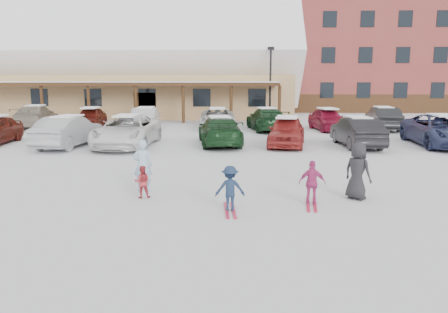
{
  "coord_description": "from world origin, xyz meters",
  "views": [
    {
      "loc": [
        0.84,
        -11.96,
        3.33
      ],
      "look_at": [
        0.3,
        1.0,
        1.0
      ],
      "focal_mm": 35.0,
      "sensor_mm": 36.0,
      "label": 1
    }
  ],
  "objects_px": {
    "parked_car_3": "(220,131)",
    "child_navy": "(230,188)",
    "parked_car_5": "(357,132)",
    "bystander_dark": "(358,171)",
    "child_magenta": "(312,183)",
    "parked_car_4": "(287,131)",
    "adult_skier": "(143,165)",
    "parked_car_9": "(146,118)",
    "parked_car_11": "(267,119)",
    "parked_car_7": "(36,116)",
    "alpine_hotel": "(366,29)",
    "parked_car_10": "(217,119)",
    "parked_car_8": "(91,118)",
    "parked_car_2": "(127,131)",
    "lamp_post": "(270,79)",
    "parked_car_13": "(383,118)",
    "parked_car_1": "(68,131)",
    "parked_car_12": "(327,119)",
    "day_lodge": "(134,71)",
    "toddler_red": "(142,182)",
    "parked_car_6": "(442,130)"
  },
  "relations": [
    {
      "from": "parked_car_8",
      "to": "parked_car_12",
      "type": "distance_m",
      "value": 15.78
    },
    {
      "from": "parked_car_5",
      "to": "parked_car_13",
      "type": "distance_m",
      "value": 8.18
    },
    {
      "from": "parked_car_3",
      "to": "child_navy",
      "type": "bearing_deg",
      "value": 86.05
    },
    {
      "from": "parked_car_11",
      "to": "child_navy",
      "type": "bearing_deg",
      "value": 74.9
    },
    {
      "from": "parked_car_2",
      "to": "parked_car_12",
      "type": "relative_size",
      "value": 1.33
    },
    {
      "from": "alpine_hotel",
      "to": "parked_car_10",
      "type": "distance_m",
      "value": 27.16
    },
    {
      "from": "parked_car_1",
      "to": "bystander_dark",
      "type": "bearing_deg",
      "value": 148.15
    },
    {
      "from": "parked_car_11",
      "to": "lamp_post",
      "type": "bearing_deg",
      "value": -104.21
    },
    {
      "from": "parked_car_3",
      "to": "parked_car_6",
      "type": "xyz_separation_m",
      "value": [
        11.05,
        0.1,
        0.06
      ]
    },
    {
      "from": "lamp_post",
      "to": "parked_car_7",
      "type": "xyz_separation_m",
      "value": [
        -16.36,
        -5.58,
        -2.52
      ]
    },
    {
      "from": "lamp_post",
      "to": "parked_car_12",
      "type": "xyz_separation_m",
      "value": [
        3.32,
        -6.5,
        -2.56
      ]
    },
    {
      "from": "adult_skier",
      "to": "parked_car_9",
      "type": "distance_m",
      "value": 16.49
    },
    {
      "from": "parked_car_5",
      "to": "bystander_dark",
      "type": "bearing_deg",
      "value": 72.03
    },
    {
      "from": "parked_car_5",
      "to": "parked_car_11",
      "type": "bearing_deg",
      "value": -62.14
    },
    {
      "from": "parked_car_8",
      "to": "parked_car_6",
      "type": "bearing_deg",
      "value": -25.44
    },
    {
      "from": "day_lodge",
      "to": "adult_skier",
      "type": "bearing_deg",
      "value": -75.84
    },
    {
      "from": "alpine_hotel",
      "to": "parked_car_6",
      "type": "bearing_deg",
      "value": -97.16
    },
    {
      "from": "alpine_hotel",
      "to": "parked_car_5",
      "type": "distance_m",
      "value": 30.44
    },
    {
      "from": "parked_car_7",
      "to": "parked_car_10",
      "type": "bearing_deg",
      "value": 167.36
    },
    {
      "from": "child_magenta",
      "to": "parked_car_4",
      "type": "bearing_deg",
      "value": -84.44
    },
    {
      "from": "day_lodge",
      "to": "parked_car_5",
      "type": "xyz_separation_m",
      "value": [
        15.5,
        -18.31,
        -3.21
      ]
    },
    {
      "from": "parked_car_7",
      "to": "parked_car_8",
      "type": "height_order",
      "value": "parked_car_7"
    },
    {
      "from": "parked_car_11",
      "to": "parked_car_7",
      "type": "bearing_deg",
      "value": -13.17
    },
    {
      "from": "day_lodge",
      "to": "bystander_dark",
      "type": "distance_m",
      "value": 31.01
    },
    {
      "from": "parked_car_4",
      "to": "parked_car_9",
      "type": "distance_m",
      "value": 11.12
    },
    {
      "from": "bystander_dark",
      "to": "parked_car_12",
      "type": "xyz_separation_m",
      "value": [
        2.31,
        16.51,
        -0.08
      ]
    },
    {
      "from": "parked_car_5",
      "to": "parked_car_10",
      "type": "relative_size",
      "value": 0.88
    },
    {
      "from": "toddler_red",
      "to": "parked_car_9",
      "type": "bearing_deg",
      "value": -86.92
    },
    {
      "from": "parked_car_7",
      "to": "parked_car_5",
      "type": "bearing_deg",
      "value": 148.6
    },
    {
      "from": "parked_car_2",
      "to": "parked_car_11",
      "type": "distance_m",
      "value": 10.15
    },
    {
      "from": "day_lodge",
      "to": "parked_car_11",
      "type": "bearing_deg",
      "value": -45.64
    },
    {
      "from": "adult_skier",
      "to": "parked_car_11",
      "type": "relative_size",
      "value": 0.31
    },
    {
      "from": "parked_car_5",
      "to": "parked_car_7",
      "type": "xyz_separation_m",
      "value": [
        -19.83,
        7.79,
        0.02
      ]
    },
    {
      "from": "adult_skier",
      "to": "parked_car_4",
      "type": "height_order",
      "value": "adult_skier"
    },
    {
      "from": "parked_car_11",
      "to": "parked_car_1",
      "type": "bearing_deg",
      "value": 26.96
    },
    {
      "from": "alpine_hotel",
      "to": "parked_car_1",
      "type": "distance_m",
      "value": 37.25
    },
    {
      "from": "parked_car_1",
      "to": "parked_car_3",
      "type": "relative_size",
      "value": 0.94
    },
    {
      "from": "child_magenta",
      "to": "parked_car_4",
      "type": "xyz_separation_m",
      "value": [
        0.35,
        10.39,
        0.13
      ]
    },
    {
      "from": "parked_car_1",
      "to": "parked_car_2",
      "type": "relative_size",
      "value": 0.83
    },
    {
      "from": "day_lodge",
      "to": "bystander_dark",
      "type": "bearing_deg",
      "value": -64.98
    },
    {
      "from": "toddler_red",
      "to": "bystander_dark",
      "type": "distance_m",
      "value": 6.02
    },
    {
      "from": "parked_car_1",
      "to": "parked_car_8",
      "type": "relative_size",
      "value": 1.13
    },
    {
      "from": "day_lodge",
      "to": "child_magenta",
      "type": "relative_size",
      "value": 24.27
    },
    {
      "from": "toddler_red",
      "to": "parked_car_2",
      "type": "distance_m",
      "value": 9.74
    },
    {
      "from": "child_magenta",
      "to": "parked_car_2",
      "type": "height_order",
      "value": "parked_car_2"
    },
    {
      "from": "parked_car_2",
      "to": "parked_car_10",
      "type": "xyz_separation_m",
      "value": [
        4.03,
        7.66,
        -0.07
      ]
    },
    {
      "from": "parked_car_1",
      "to": "parked_car_5",
      "type": "relative_size",
      "value": 1.04
    },
    {
      "from": "day_lodge",
      "to": "toddler_red",
      "type": "xyz_separation_m",
      "value": [
        7.04,
        -28.08,
        -3.48
      ]
    },
    {
      "from": "child_navy",
      "to": "parked_car_11",
      "type": "height_order",
      "value": "parked_car_11"
    },
    {
      "from": "toddler_red",
      "to": "parked_car_6",
      "type": "height_order",
      "value": "parked_car_6"
    }
  ]
}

